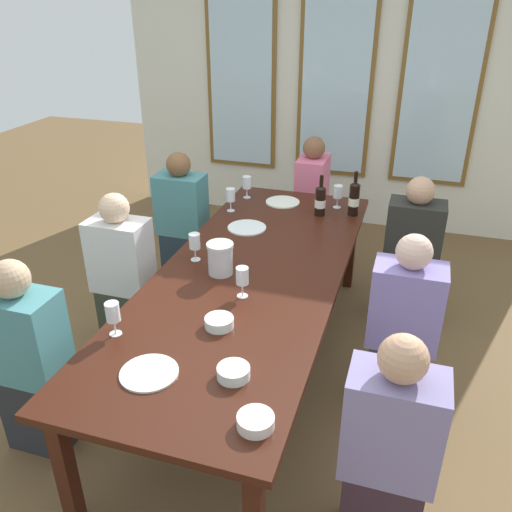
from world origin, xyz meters
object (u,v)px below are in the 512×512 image
at_px(wine_glass_3, 247,184).
at_px(wine_glass_4, 231,196).
at_px(white_plate_0, 149,373).
at_px(dining_table, 251,280).
at_px(wine_glass_0, 242,277).
at_px(wine_glass_1, 195,243).
at_px(tasting_bowl_2, 233,372).
at_px(white_plate_1, 283,202).
at_px(seated_person_6, 311,202).
at_px(white_plate_2, 247,228).
at_px(wine_bottle_1, 320,200).
at_px(wine_bottle_0, 354,198).
at_px(metal_pitcher, 220,258).
at_px(tasting_bowl_0, 219,322).
at_px(seated_person_2, 123,278).
at_px(tasting_bowl_1, 256,421).
at_px(seated_person_5, 411,256).
at_px(seated_person_1, 388,455).
at_px(wine_glass_2, 338,193).
at_px(seated_person_3, 402,330).
at_px(seated_person_4, 182,223).
at_px(seated_person_0, 30,363).
at_px(wine_glass_5, 113,314).

xyz_separation_m(wine_glass_3, wine_glass_4, (-0.03, -0.30, 0.00)).
bearing_deg(white_plate_0, dining_table, 82.33).
bearing_deg(wine_glass_0, wine_glass_1, 142.32).
xyz_separation_m(tasting_bowl_2, wine_glass_0, (-0.18, 0.64, 0.10)).
bearing_deg(white_plate_1, seated_person_6, 80.48).
relative_size(wine_glass_1, seated_person_6, 0.16).
relative_size(white_plate_2, seated_person_6, 0.24).
distance_m(wine_bottle_1, tasting_bowl_2, 1.88).
bearing_deg(wine_bottle_0, wine_glass_4, -167.33).
relative_size(white_plate_1, metal_pitcher, 1.38).
relative_size(metal_pitcher, wine_glass_1, 1.09).
height_order(tasting_bowl_0, seated_person_2, seated_person_2).
height_order(white_plate_0, tasting_bowl_1, tasting_bowl_1).
bearing_deg(seated_person_6, tasting_bowl_1, -82.24).
bearing_deg(seated_person_5, metal_pitcher, -136.59).
relative_size(tasting_bowl_0, wine_glass_0, 0.82).
bearing_deg(seated_person_1, metal_pitcher, 140.46).
height_order(white_plate_2, wine_glass_2, wine_glass_2).
bearing_deg(seated_person_6, white_plate_0, -92.83).
height_order(tasting_bowl_1, seated_person_3, seated_person_3).
distance_m(white_plate_0, seated_person_4, 2.12).
xyz_separation_m(wine_glass_0, seated_person_4, (-0.94, 1.25, -0.34)).
distance_m(white_plate_1, wine_glass_3, 0.32).
xyz_separation_m(tasting_bowl_0, wine_glass_2, (0.29, 1.73, 0.09)).
relative_size(dining_table, seated_person_5, 2.50).
height_order(white_plate_0, metal_pitcher, metal_pitcher).
xyz_separation_m(metal_pitcher, seated_person_0, (-0.73, -0.81, -0.31)).
bearing_deg(white_plate_0, wine_bottle_1, 79.85).
distance_m(seated_person_0, seated_person_6, 2.77).
bearing_deg(wine_bottle_1, wine_glass_1, -122.21).
distance_m(seated_person_1, seated_person_6, 2.82).
xyz_separation_m(wine_bottle_1, wine_glass_5, (-0.64, -1.75, 0.00)).
distance_m(wine_bottle_0, tasting_bowl_0, 1.68).
bearing_deg(metal_pitcher, tasting_bowl_2, -65.79).
bearing_deg(seated_person_6, seated_person_2, -117.72).
distance_m(seated_person_1, seated_person_5, 1.87).
height_order(seated_person_0, seated_person_4, same).
distance_m(tasting_bowl_2, seated_person_2, 1.48).
relative_size(tasting_bowl_2, wine_glass_1, 0.82).
distance_m(metal_pitcher, seated_person_4, 1.31).
relative_size(wine_glass_0, wine_glass_1, 1.00).
bearing_deg(seated_person_4, wine_glass_2, 8.47).
bearing_deg(white_plate_0, seated_person_3, 43.49).
height_order(wine_bottle_0, wine_glass_5, wine_bottle_0).
relative_size(wine_bottle_1, tasting_bowl_2, 2.11).
relative_size(tasting_bowl_1, seated_person_0, 0.13).
height_order(dining_table, seated_person_6, seated_person_6).
relative_size(tasting_bowl_2, seated_person_4, 0.13).
distance_m(white_plate_2, seated_person_3, 1.28).
bearing_deg(tasting_bowl_2, seated_person_6, 94.73).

